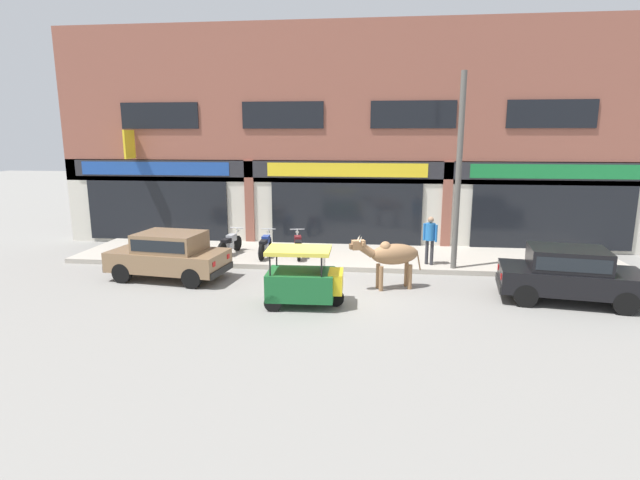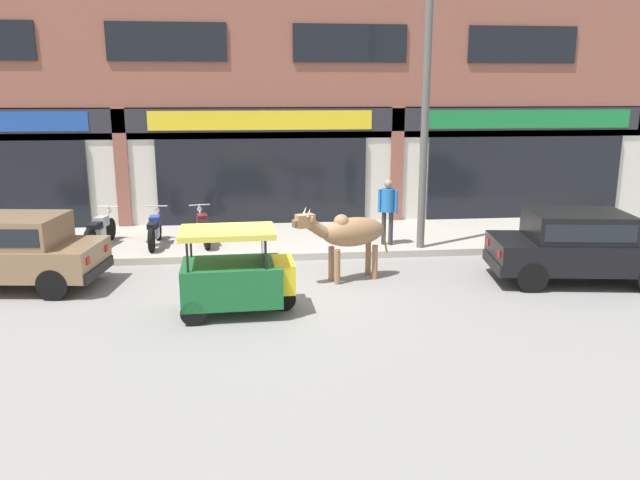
{
  "view_description": "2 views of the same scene",
  "coord_description": "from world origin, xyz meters",
  "px_view_note": "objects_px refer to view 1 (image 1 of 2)",
  "views": [
    {
      "loc": [
        1.2,
        -13.4,
        4.34
      ],
      "look_at": [
        -0.46,
        1.0,
        1.3
      ],
      "focal_mm": 28.0,
      "sensor_mm": 36.0,
      "label": 1
    },
    {
      "loc": [
        -0.33,
        -11.7,
        3.82
      ],
      "look_at": [
        1.08,
        1.0,
        0.77
      ],
      "focal_mm": 35.0,
      "sensor_mm": 36.0,
      "label": 2
    }
  ],
  "objects_px": {
    "car_1": "(169,253)",
    "motorcycle_0": "(230,244)",
    "cow": "(391,255)",
    "pedestrian": "(430,235)",
    "car_0": "(569,272)",
    "motorcycle_2": "(298,246)",
    "motorcycle_1": "(265,245)",
    "utility_pole": "(459,173)",
    "auto_rickshaw": "(304,281)"
  },
  "relations": [
    {
      "from": "car_1",
      "to": "motorcycle_0",
      "type": "relative_size",
      "value": 2.08
    },
    {
      "from": "cow",
      "to": "motorcycle_0",
      "type": "distance_m",
      "value": 6.37
    },
    {
      "from": "cow",
      "to": "car_1",
      "type": "distance_m",
      "value": 6.72
    },
    {
      "from": "cow",
      "to": "pedestrian",
      "type": "xyz_separation_m",
      "value": [
        1.31,
        2.3,
        0.14
      ]
    },
    {
      "from": "car_0",
      "to": "car_1",
      "type": "xyz_separation_m",
      "value": [
        -11.34,
        0.85,
        0.0
      ]
    },
    {
      "from": "car_0",
      "to": "cow",
      "type": "bearing_deg",
      "value": 172.34
    },
    {
      "from": "motorcycle_0",
      "to": "motorcycle_2",
      "type": "relative_size",
      "value": 1.0
    },
    {
      "from": "car_1",
      "to": "pedestrian",
      "type": "height_order",
      "value": "pedestrian"
    },
    {
      "from": "motorcycle_1",
      "to": "cow",
      "type": "bearing_deg",
      "value": -33.37
    },
    {
      "from": "car_1",
      "to": "motorcycle_0",
      "type": "bearing_deg",
      "value": 68.18
    },
    {
      "from": "car_0",
      "to": "motorcycle_2",
      "type": "xyz_separation_m",
      "value": [
        -7.8,
        3.54,
        -0.26
      ]
    },
    {
      "from": "car_1",
      "to": "motorcycle_0",
      "type": "distance_m",
      "value": 2.93
    },
    {
      "from": "cow",
      "to": "motorcycle_2",
      "type": "xyz_separation_m",
      "value": [
        -3.17,
        2.92,
        -0.45
      ]
    },
    {
      "from": "car_1",
      "to": "utility_pole",
      "type": "xyz_separation_m",
      "value": [
        8.76,
        1.71,
        2.39
      ]
    },
    {
      "from": "motorcycle_0",
      "to": "motorcycle_2",
      "type": "distance_m",
      "value": 2.46
    },
    {
      "from": "utility_pole",
      "to": "auto_rickshaw",
      "type": "bearing_deg",
      "value": -139.76
    },
    {
      "from": "auto_rickshaw",
      "to": "motorcycle_0",
      "type": "bearing_deg",
      "value": 125.83
    },
    {
      "from": "motorcycle_2",
      "to": "auto_rickshaw",
      "type": "bearing_deg",
      "value": -79.06
    },
    {
      "from": "cow",
      "to": "motorcycle_0",
      "type": "relative_size",
      "value": 1.15
    },
    {
      "from": "motorcycle_1",
      "to": "motorcycle_0",
      "type": "bearing_deg",
      "value": 176.08
    },
    {
      "from": "car_1",
      "to": "utility_pole",
      "type": "height_order",
      "value": "utility_pole"
    },
    {
      "from": "cow",
      "to": "auto_rickshaw",
      "type": "bearing_deg",
      "value": -142.89
    },
    {
      "from": "car_0",
      "to": "utility_pole",
      "type": "distance_m",
      "value": 4.35
    },
    {
      "from": "auto_rickshaw",
      "to": "motorcycle_2",
      "type": "height_order",
      "value": "auto_rickshaw"
    },
    {
      "from": "car_1",
      "to": "motorcycle_0",
      "type": "xyz_separation_m",
      "value": [
        1.08,
        2.71,
        -0.26
      ]
    },
    {
      "from": "cow",
      "to": "motorcycle_0",
      "type": "bearing_deg",
      "value": 152.44
    },
    {
      "from": "car_1",
      "to": "auto_rickshaw",
      "type": "relative_size",
      "value": 1.87
    },
    {
      "from": "car_0",
      "to": "motorcycle_1",
      "type": "bearing_deg",
      "value": 158.81
    },
    {
      "from": "motorcycle_1",
      "to": "pedestrian",
      "type": "distance_m",
      "value": 5.69
    },
    {
      "from": "motorcycle_1",
      "to": "motorcycle_2",
      "type": "relative_size",
      "value": 1.01
    },
    {
      "from": "cow",
      "to": "motorcycle_2",
      "type": "relative_size",
      "value": 1.16
    },
    {
      "from": "car_1",
      "to": "car_0",
      "type": "bearing_deg",
      "value": -4.29
    },
    {
      "from": "cow",
      "to": "motorcycle_2",
      "type": "distance_m",
      "value": 4.33
    },
    {
      "from": "motorcycle_1",
      "to": "auto_rickshaw",
      "type": "bearing_deg",
      "value": -65.77
    },
    {
      "from": "pedestrian",
      "to": "utility_pole",
      "type": "height_order",
      "value": "utility_pole"
    },
    {
      "from": "car_1",
      "to": "auto_rickshaw",
      "type": "distance_m",
      "value": 4.86
    },
    {
      "from": "auto_rickshaw",
      "to": "motorcycle_0",
      "type": "distance_m",
      "value": 5.74
    },
    {
      "from": "car_0",
      "to": "pedestrian",
      "type": "bearing_deg",
      "value": 138.63
    },
    {
      "from": "cow",
      "to": "car_0",
      "type": "relative_size",
      "value": 0.55
    },
    {
      "from": "motorcycle_2",
      "to": "car_1",
      "type": "bearing_deg",
      "value": -142.85
    },
    {
      "from": "car_1",
      "to": "auto_rickshaw",
      "type": "height_order",
      "value": "auto_rickshaw"
    },
    {
      "from": "auto_rickshaw",
      "to": "motorcycle_1",
      "type": "xyz_separation_m",
      "value": [
        -2.05,
        4.57,
        -0.11
      ]
    },
    {
      "from": "auto_rickshaw",
      "to": "pedestrian",
      "type": "height_order",
      "value": "pedestrian"
    },
    {
      "from": "motorcycle_2",
      "to": "pedestrian",
      "type": "xyz_separation_m",
      "value": [
        4.47,
        -0.62,
        0.6
      ]
    },
    {
      "from": "cow",
      "to": "pedestrian",
      "type": "relative_size",
      "value": 1.3
    },
    {
      "from": "car_0",
      "to": "auto_rickshaw",
      "type": "relative_size",
      "value": 1.87
    },
    {
      "from": "motorcycle_1",
      "to": "pedestrian",
      "type": "height_order",
      "value": "pedestrian"
    },
    {
      "from": "car_0",
      "to": "motorcycle_1",
      "type": "height_order",
      "value": "car_0"
    },
    {
      "from": "cow",
      "to": "motorcycle_1",
      "type": "relative_size",
      "value": 1.15
    },
    {
      "from": "car_1",
      "to": "motorcycle_1",
      "type": "bearing_deg",
      "value": 47.62
    }
  ]
}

